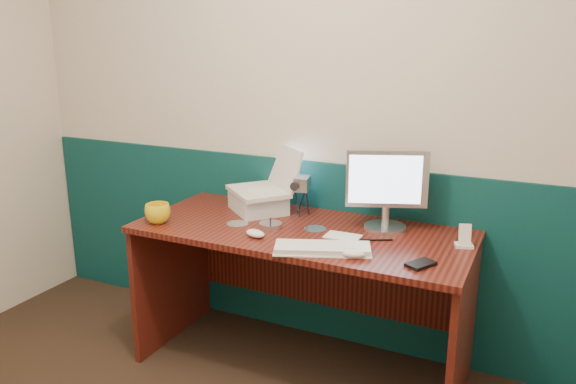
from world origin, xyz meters
The scene contains 19 objects.
back_wall centered at (0.00, 1.75, 1.25)m, with size 3.50×0.04×2.50m, color beige.
wainscot centered at (0.00, 1.74, 0.50)m, with size 3.48×0.02×1.00m, color #073334.
desk centered at (0.16, 1.38, 0.38)m, with size 1.60×0.70×0.75m, color #320D09.
laptop_riser centered at (-0.17, 1.54, 0.80)m, with size 0.28×0.24×0.10m, color silver.
laptop centered at (-0.17, 1.54, 0.98)m, with size 0.33×0.25×0.27m, color silver, non-canonical shape.
monitor centered at (0.52, 1.55, 0.94)m, with size 0.38×0.11×0.38m, color #B5B5BA, non-canonical shape.
keyboard centered at (0.36, 1.15, 0.76)m, with size 0.41×0.14×0.02m, color white.
mouse_right centered at (0.50, 1.14, 0.77)m, with size 0.11×0.06×0.04m, color silver.
mouse_left centered at (0.01, 1.18, 0.77)m, with size 0.10×0.06×0.03m, color white.
mug centered at (-0.52, 1.16, 0.80)m, with size 0.12×0.12×0.10m, color yellow.
camcorder centered at (0.07, 1.58, 0.84)m, with size 0.08×0.12×0.19m, color #A2A2A6, non-canonical shape.
cd_spindle centered at (0.01, 1.33, 0.76)m, with size 0.11×0.11×0.02m, color silver.
cd_loose_a centered at (-0.16, 1.31, 0.75)m, with size 0.11×0.11×0.00m, color silver.
cd_loose_b centered at (0.22, 1.41, 0.75)m, with size 0.11×0.11×0.00m, color silver.
pen centered at (0.53, 1.37, 0.75)m, with size 0.01×0.01×0.15m, color black.
papers centered at (0.37, 1.36, 0.75)m, with size 0.16×0.11×0.00m, color white.
dock centered at (0.90, 1.46, 0.76)m, with size 0.08×0.06×0.01m, color white.
music_player centered at (0.90, 1.46, 0.81)m, with size 0.05×0.01×0.09m, color white.
pda centered at (0.77, 1.17, 0.76)m, with size 0.07×0.12×0.01m, color black.
Camera 1 is at (1.19, -0.94, 1.63)m, focal length 35.00 mm.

